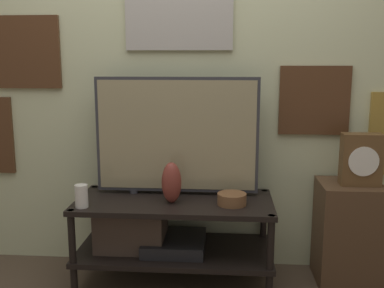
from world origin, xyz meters
TOP-DOWN VIEW (x-y plane):
  - wall_back at (0.00, 0.61)m, footprint 6.40×0.08m
  - media_console at (-0.09, 0.30)m, footprint 1.15×0.52m
  - television at (0.01, 0.41)m, footprint 0.97×0.05m
  - vase_urn_stoneware at (-0.01, 0.24)m, footprint 0.11×0.10m
  - vase_wide_bowl at (0.34, 0.23)m, footprint 0.16×0.16m
  - candle_jar at (-0.50, 0.12)m, footprint 0.07×0.07m
  - side_table at (1.03, 0.39)m, footprint 0.36×0.34m
  - mantel_clock at (1.07, 0.36)m, footprint 0.22×0.11m

SIDE VIEW (x-z plane):
  - side_table at x=1.03m, z-range 0.00..0.61m
  - media_console at x=-0.09m, z-range 0.07..0.58m
  - vase_wide_bowl at x=0.34m, z-range 0.51..0.58m
  - candle_jar at x=-0.50m, z-range 0.51..0.64m
  - vase_urn_stoneware at x=-0.01m, z-range 0.51..0.75m
  - mantel_clock at x=1.07m, z-range 0.61..0.91m
  - television at x=0.01m, z-range 0.52..1.23m
  - wall_back at x=0.00m, z-range 0.00..2.70m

